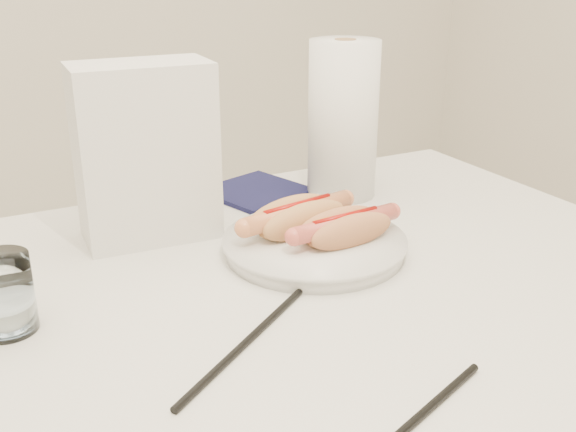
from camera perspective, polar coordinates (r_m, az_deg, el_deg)
name	(u,v)px	position (r m, az deg, el deg)	size (l,w,h in m)	color
table	(240,343)	(0.82, -4.03, -10.65)	(1.20, 0.80, 0.75)	silver
plate	(314,247)	(0.90, 2.24, -2.63)	(0.24, 0.24, 0.02)	white
hotdog_left	(298,218)	(0.91, 0.81, -0.14)	(0.18, 0.09, 0.05)	tan
hotdog_right	(345,228)	(0.88, 4.84, -1.04)	(0.16, 0.07, 0.04)	#CB7E4F
water_glass	(3,294)	(0.77, -22.90, -6.09)	(0.06, 0.06, 0.09)	white
chopstick_near	(246,342)	(0.70, -3.54, -10.56)	(0.01, 0.01, 0.25)	black
chopstick_far	(404,430)	(0.60, 9.80, -17.35)	(0.01, 0.01, 0.24)	black
napkin_box	(146,153)	(0.94, -11.93, 5.24)	(0.18, 0.10, 0.24)	silver
navy_napkin	(256,191)	(1.12, -2.70, 2.10)	(0.14, 0.14, 0.01)	#111236
paper_towel_roll	(343,120)	(1.09, 4.66, 8.08)	(0.11, 0.11, 0.25)	white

